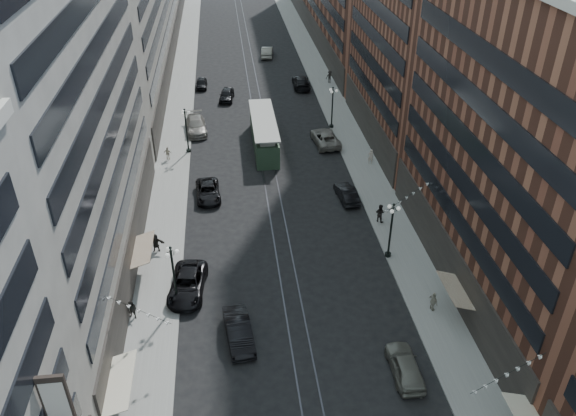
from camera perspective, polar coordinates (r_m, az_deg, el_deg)
name	(u,v)px	position (r m, az deg, el deg)	size (l,w,h in m)	color
ground	(262,132)	(73.61, -2.70, 7.77)	(220.00, 220.00, 0.00)	black
sidewalk_west	(180,106)	(82.92, -10.96, 10.18)	(4.00, 180.00, 0.15)	gray
sidewalk_east	(331,99)	(84.06, 4.40, 10.99)	(4.00, 180.00, 0.15)	gray
rail_west	(252,103)	(82.75, -3.73, 10.62)	(0.12, 180.00, 0.02)	#2D2D33
rail_east	(261,102)	(82.82, -2.74, 10.67)	(0.12, 180.00, 0.02)	#2D2D33
building_west_mid	(53,122)	(44.96, -22.73, 8.07)	(8.00, 36.00, 28.00)	#9F9B8D
building_east_mid	(521,153)	(44.86, 22.58, 5.20)	(8.00, 30.00, 24.00)	brown
lamppost_sw_far	(174,273)	(44.66, -11.53, -6.52)	(1.03, 1.14, 5.52)	black
lamppost_sw_mid	(186,129)	(67.83, -10.28, 7.90)	(1.03, 1.14, 5.52)	black
lamppost_se_far	(391,229)	(49.47, 10.42, -2.08)	(1.03, 1.14, 5.52)	black
lamppost_se_mid	(332,106)	(73.50, 4.52, 10.29)	(1.03, 1.14, 5.52)	black
streetcar	(264,134)	(69.09, -2.46, 7.55)	(2.86, 12.91, 3.57)	#263C29
car_2	(188,284)	(47.03, -10.17, -7.61)	(2.74, 5.94, 1.65)	black
car_4	(405,366)	(40.92, 11.81, -15.42)	(1.91, 4.74, 1.62)	#626157
car_5	(239,331)	(42.50, -5.02, -12.36)	(1.78, 5.10, 1.68)	black
pedestrian_2	(132,310)	(45.38, -15.55, -9.95)	(0.81, 0.44, 1.67)	black
pedestrian_4	(433,302)	(45.88, 14.54, -9.18)	(1.00, 0.45, 1.70)	#A09984
car_7	(208,191)	(59.21, -8.13, 1.69)	(2.43, 5.27, 1.47)	black
car_8	(196,125)	(74.09, -9.33, 8.29)	(2.51, 6.18, 1.79)	slate
car_9	(201,83)	(89.11, -8.79, 12.40)	(1.64, 4.07, 1.39)	black
car_10	(347,193)	(58.53, 5.97, 1.48)	(1.59, 4.55, 1.50)	black
car_11	(325,138)	(70.03, 3.81, 7.14)	(2.80, 6.08, 1.69)	gray
car_12	(301,82)	(88.27, 1.33, 12.70)	(2.46, 6.06, 1.76)	black
car_13	(227,95)	(83.81, -6.25, 11.37)	(1.91, 4.75, 1.62)	black
car_14	(267,52)	(102.87, -2.14, 15.58)	(1.86, 5.34, 1.76)	gray
pedestrian_5	(156,243)	(51.85, -13.30, -3.45)	(1.66, 0.48, 1.79)	black
pedestrian_6	(168,153)	(67.32, -12.11, 5.45)	(0.92, 0.42, 1.58)	#B1A792
pedestrian_7	(380,213)	(55.14, 9.31, -0.50)	(0.92, 0.50, 1.89)	black
pedestrian_8	(371,156)	(65.57, 8.40, 5.20)	(0.66, 0.43, 1.81)	beige
pedestrian_9	(330,77)	(89.94, 4.26, 13.16)	(1.25, 0.51, 1.93)	black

